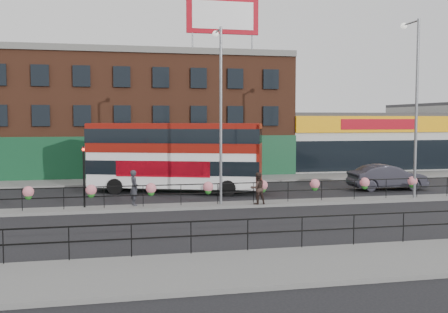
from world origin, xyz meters
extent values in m
plane|color=black|center=(0.00, 0.00, 0.00)|extent=(120.00, 120.00, 0.00)
cube|color=slate|center=(0.00, -12.00, 0.07)|extent=(60.00, 4.00, 0.15)
cube|color=slate|center=(0.00, 12.00, 0.07)|extent=(60.00, 4.00, 0.15)
cube|color=slate|center=(0.00, 0.00, 0.07)|extent=(60.00, 1.60, 0.15)
cube|color=gold|center=(0.00, -9.70, 0.01)|extent=(60.00, 0.10, 0.01)
cube|color=gold|center=(0.00, -9.88, 0.01)|extent=(60.00, 0.10, 0.01)
cube|color=brown|center=(-4.00, 20.00, 5.00)|extent=(25.00, 12.00, 10.00)
cube|color=#3F3F42|center=(-4.00, 20.00, 10.15)|extent=(25.00, 12.00, 0.30)
cube|color=#114325|center=(-4.00, 13.92, 1.70)|extent=(25.00, 0.25, 3.40)
cube|color=silver|center=(16.00, 20.00, 2.50)|extent=(15.00, 12.00, 5.00)
cube|color=#3F3F42|center=(16.00, 20.00, 5.15)|extent=(15.00, 12.00, 0.30)
cube|color=#FFA807|center=(16.00, 13.92, 4.30)|extent=(15.00, 0.25, 1.40)
cube|color=#A80412|center=(16.00, 13.80, 4.30)|extent=(7.00, 0.10, 0.90)
cube|color=black|center=(16.00, 13.92, 1.60)|extent=(15.00, 0.25, 2.60)
cube|color=#A80412|center=(2.50, 15.00, 13.20)|extent=(6.00, 0.25, 3.00)
cube|color=white|center=(2.50, 14.86, 13.20)|extent=(5.10, 0.04, 2.25)
cylinder|color=slate|center=(0.00, 15.00, 11.00)|extent=(0.12, 0.12, 1.40)
cylinder|color=slate|center=(5.00, 15.00, 11.00)|extent=(0.12, 0.12, 1.40)
cube|color=black|center=(0.00, 0.00, 1.25)|extent=(30.00, 0.05, 0.05)
cube|color=black|center=(0.00, 0.00, 0.76)|extent=(30.00, 0.05, 0.05)
cylinder|color=black|center=(-11.00, 0.00, 0.70)|extent=(0.04, 0.04, 1.10)
cylinder|color=black|center=(-9.00, 0.00, 0.70)|extent=(0.04, 0.04, 1.10)
cylinder|color=black|center=(-7.00, 0.00, 0.70)|extent=(0.04, 0.04, 1.10)
cylinder|color=black|center=(-5.00, 0.00, 0.70)|extent=(0.04, 0.04, 1.10)
cylinder|color=black|center=(-3.00, 0.00, 0.70)|extent=(0.04, 0.04, 1.10)
cylinder|color=black|center=(-1.00, 0.00, 0.70)|extent=(0.04, 0.04, 1.10)
cylinder|color=black|center=(1.00, 0.00, 0.70)|extent=(0.04, 0.04, 1.10)
cylinder|color=black|center=(3.00, 0.00, 0.70)|extent=(0.04, 0.04, 1.10)
cylinder|color=black|center=(5.00, 0.00, 0.70)|extent=(0.04, 0.04, 1.10)
cylinder|color=black|center=(7.00, 0.00, 0.70)|extent=(0.04, 0.04, 1.10)
cylinder|color=black|center=(9.00, 0.00, 0.70)|extent=(0.04, 0.04, 1.10)
cylinder|color=black|center=(11.00, 0.00, 0.70)|extent=(0.04, 0.04, 1.10)
cylinder|color=black|center=(13.00, 0.00, 0.70)|extent=(0.04, 0.04, 1.10)
sphere|color=#E07583|center=(-10.69, 0.00, 1.10)|extent=(0.56, 0.56, 0.56)
sphere|color=#216C1E|center=(-10.69, 0.00, 0.87)|extent=(0.36, 0.36, 0.36)
sphere|color=#E07583|center=(-7.64, 0.00, 1.10)|extent=(0.56, 0.56, 0.56)
sphere|color=#216C1E|center=(-7.64, 0.00, 0.87)|extent=(0.36, 0.36, 0.36)
sphere|color=#E07583|center=(-4.58, 0.00, 1.10)|extent=(0.56, 0.56, 0.56)
sphere|color=#216C1E|center=(-4.58, 0.00, 0.87)|extent=(0.36, 0.36, 0.36)
sphere|color=#E07583|center=(-1.53, 0.00, 1.10)|extent=(0.56, 0.56, 0.56)
sphere|color=#216C1E|center=(-1.53, 0.00, 0.87)|extent=(0.36, 0.36, 0.36)
sphere|color=#E07583|center=(1.53, 0.00, 1.10)|extent=(0.56, 0.56, 0.56)
sphere|color=#216C1E|center=(1.53, 0.00, 0.87)|extent=(0.36, 0.36, 0.36)
sphere|color=#E07583|center=(4.58, 0.00, 1.10)|extent=(0.56, 0.56, 0.56)
sphere|color=#216C1E|center=(4.58, 0.00, 0.87)|extent=(0.36, 0.36, 0.36)
sphere|color=#E07583|center=(7.64, 0.00, 1.10)|extent=(0.56, 0.56, 0.56)
sphere|color=#216C1E|center=(7.64, 0.00, 0.87)|extent=(0.36, 0.36, 0.36)
sphere|color=#E07583|center=(10.69, 0.00, 1.10)|extent=(0.56, 0.56, 0.56)
sphere|color=#216C1E|center=(10.69, 0.00, 0.87)|extent=(0.36, 0.36, 0.36)
cube|color=black|center=(-2.00, -10.10, 1.25)|extent=(20.00, 0.05, 0.05)
cube|color=black|center=(-2.00, -10.10, 0.76)|extent=(20.00, 0.05, 0.05)
cylinder|color=black|center=(-10.00, -10.10, 0.70)|extent=(0.04, 0.04, 1.10)
cylinder|color=black|center=(-8.00, -10.10, 0.70)|extent=(0.04, 0.04, 1.10)
cylinder|color=black|center=(-6.00, -10.10, 0.70)|extent=(0.04, 0.04, 1.10)
cylinder|color=black|center=(-4.00, -10.10, 0.70)|extent=(0.04, 0.04, 1.10)
cylinder|color=black|center=(-2.00, -10.10, 0.70)|extent=(0.04, 0.04, 1.10)
cylinder|color=black|center=(0.00, -10.10, 0.70)|extent=(0.04, 0.04, 1.10)
cylinder|color=black|center=(2.00, -10.10, 0.70)|extent=(0.04, 0.04, 1.10)
cylinder|color=black|center=(4.00, -10.10, 0.70)|extent=(0.04, 0.04, 1.10)
cube|color=white|center=(-2.60, 5.92, 2.39)|extent=(11.15, 6.04, 3.98)
cube|color=maroon|center=(-2.60, 5.92, 3.54)|extent=(11.23, 6.12, 1.79)
cube|color=black|center=(-2.60, 5.92, 1.69)|extent=(11.26, 6.14, 0.90)
cube|color=black|center=(-2.60, 5.92, 3.69)|extent=(11.28, 6.17, 0.90)
cube|color=maroon|center=(-2.60, 5.92, 4.41)|extent=(11.15, 6.04, 0.12)
cube|color=maroon|center=(2.51, 4.09, 2.39)|extent=(1.05, 2.47, 3.98)
cube|color=#A80412|center=(-3.50, 4.90, 1.64)|extent=(5.64, 2.05, 1.00)
cylinder|color=black|center=(-6.40, 5.96, 0.50)|extent=(1.04, 0.62, 1.00)
cylinder|color=black|center=(-5.56, 8.30, 0.50)|extent=(1.04, 0.62, 1.00)
cylinder|color=black|center=(0.35, 3.54, 0.50)|extent=(1.04, 0.62, 1.00)
cylinder|color=black|center=(1.19, 5.89, 0.50)|extent=(1.04, 0.62, 1.00)
imported|color=#26252E|center=(11.49, 4.26, 0.84)|extent=(2.19, 5.27, 1.69)
imported|color=#2D2E35|center=(-5.44, 0.47, 1.09)|extent=(0.90, 0.77, 1.89)
imported|color=#342520|center=(1.09, -0.55, 1.01)|extent=(1.04, 0.92, 1.72)
cylinder|color=slate|center=(-0.83, -0.04, 4.88)|extent=(0.15, 0.15, 9.46)
cylinder|color=slate|center=(-0.83, 0.67, 9.51)|extent=(0.09, 1.42, 0.09)
sphere|color=silver|center=(-0.83, 1.38, 9.47)|extent=(0.34, 0.34, 0.34)
cylinder|color=slate|center=(10.72, -0.17, 5.31)|extent=(0.17, 0.17, 10.33)
cylinder|color=slate|center=(10.72, 0.60, 10.37)|extent=(0.10, 1.55, 0.10)
sphere|color=silver|center=(10.72, 1.38, 10.32)|extent=(0.37, 0.37, 0.37)
cylinder|color=black|center=(-8.00, 0.40, 1.75)|extent=(0.10, 0.10, 3.20)
imported|color=black|center=(-8.00, 0.40, 3.35)|extent=(0.15, 0.18, 0.90)
sphere|color=#FF190C|center=(-8.00, 0.28, 3.17)|extent=(0.14, 0.14, 0.14)
camera|label=1|loc=(-6.63, -27.51, 4.72)|focal=42.00mm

